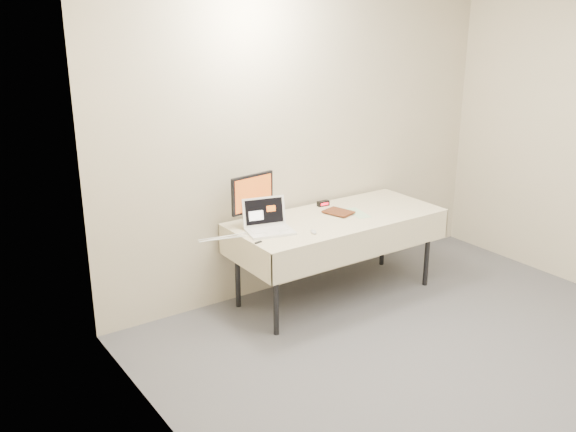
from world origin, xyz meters
TOP-DOWN VIEW (x-y plane):
  - ground at (0.00, 0.00)m, footprint 5.00×5.00m
  - back_wall at (0.00, 2.50)m, footprint 4.00×0.10m
  - table at (0.00, 2.05)m, footprint 1.86×0.81m
  - laptop at (-0.68, 2.09)m, footprint 0.42×0.38m
  - monitor at (-0.71, 2.26)m, footprint 0.41×0.16m
  - book at (-0.03, 2.07)m, footprint 0.18×0.07m
  - alarm_clock at (0.09, 2.35)m, footprint 0.11×0.05m
  - clicker at (-0.41, 1.83)m, footprint 0.07×0.10m
  - paper_form at (0.21, 2.02)m, footprint 0.18×0.32m
  - usb_dongle at (-0.89, 1.89)m, footprint 0.06×0.03m

SIDE VIEW (x-z plane):
  - ground at x=0.00m, z-range 0.00..0.00m
  - table at x=0.00m, z-range 0.31..1.05m
  - paper_form at x=0.21m, z-range 0.74..0.74m
  - usb_dongle at x=-0.89m, z-range 0.74..0.75m
  - clicker at x=-0.41m, z-range 0.74..0.76m
  - alarm_clock at x=0.09m, z-range 0.74..0.78m
  - laptop at x=-0.68m, z-range 0.67..0.92m
  - book at x=-0.03m, z-range 0.74..0.98m
  - monitor at x=-0.71m, z-range 0.77..1.20m
  - back_wall at x=0.00m, z-range 0.00..2.70m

